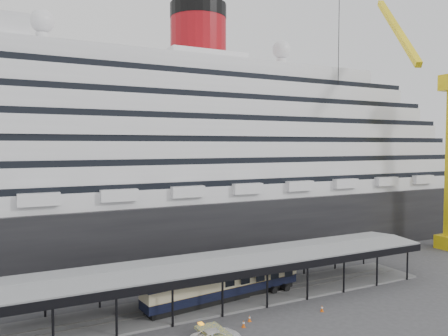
# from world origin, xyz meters

# --- Properties ---
(ground) EXTENTS (200.00, 200.00, 0.00)m
(ground) POSITION_xyz_m (0.00, 0.00, 0.00)
(ground) COLOR #38383B
(ground) RESTS_ON ground
(cruise_ship) EXTENTS (130.00, 30.00, 43.90)m
(cruise_ship) POSITION_xyz_m (0.05, 32.00, 18.35)
(cruise_ship) COLOR black
(cruise_ship) RESTS_ON ground
(platform_canopy) EXTENTS (56.00, 9.18, 5.30)m
(platform_canopy) POSITION_xyz_m (0.00, 5.00, 2.36)
(platform_canopy) COLOR slate
(platform_canopy) RESTS_ON ground
(crane_yellow) EXTENTS (23.83, 18.78, 47.60)m
(crane_yellow) POSITION_xyz_m (47.06, 10.54, 19.96)
(crane_yellow) COLOR yellow
(crane_yellow) RESTS_ON ground
(port_truck) EXTENTS (4.91, 2.35, 1.35)m
(port_truck) POSITION_xyz_m (-6.33, -4.53, 0.68)
(port_truck) COLOR silver
(port_truck) RESTS_ON ground
(pullman_carriage) EXTENTS (21.13, 5.32, 20.57)m
(pullman_carriage) POSITION_xyz_m (-0.52, 5.00, 2.51)
(pullman_carriage) COLOR black
(pullman_carriage) RESTS_ON ground
(traffic_cone_left) EXTENTS (0.44, 0.44, 0.75)m
(traffic_cone_left) POSITION_xyz_m (-2.21, -2.55, 0.37)
(traffic_cone_left) COLOR #D5500B
(traffic_cone_left) RESTS_ON ground
(traffic_cone_mid) EXTENTS (0.37, 0.37, 0.69)m
(traffic_cone_mid) POSITION_xyz_m (-0.91, -1.55, 0.34)
(traffic_cone_mid) COLOR #F15D0D
(traffic_cone_mid) RESTS_ON ground
(traffic_cone_right) EXTENTS (0.50, 0.50, 0.73)m
(traffic_cone_right) POSITION_xyz_m (7.79, -2.88, 0.37)
(traffic_cone_right) COLOR #D2510B
(traffic_cone_right) RESTS_ON ground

